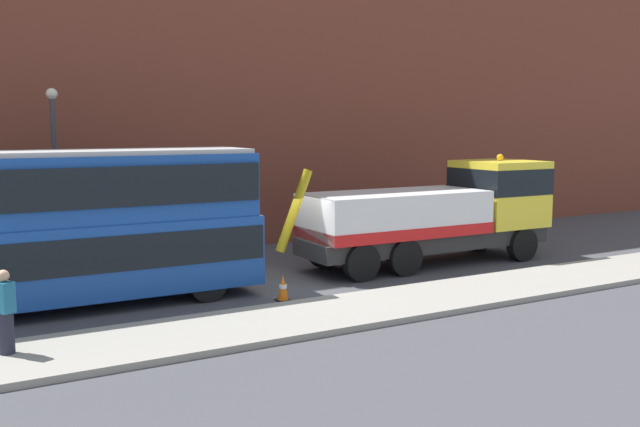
% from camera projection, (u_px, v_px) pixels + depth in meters
% --- Properties ---
extents(ground_plane, '(120.00, 120.00, 0.00)m').
position_uv_depth(ground_plane, '(276.00, 281.00, 21.28)').
color(ground_plane, '#424247').
extents(near_kerb, '(60.00, 2.80, 0.15)m').
position_uv_depth(near_kerb, '(350.00, 311.00, 17.65)').
color(near_kerb, gray).
rests_on(near_kerb, ground_plane).
extents(building_facade, '(60.00, 1.50, 16.00)m').
position_uv_depth(building_facade, '(195.00, 33.00, 26.07)').
color(building_facade, brown).
rests_on(building_facade, ground_plane).
extents(recovery_tow_truck, '(10.15, 2.71, 3.67)m').
position_uv_depth(recovery_tow_truck, '(438.00, 212.00, 23.87)').
color(recovery_tow_truck, '#2D2D2D').
rests_on(recovery_tow_truck, ground_plane).
extents(double_decker_bus, '(11.07, 2.63, 4.06)m').
position_uv_depth(double_decker_bus, '(44.00, 224.00, 17.64)').
color(double_decker_bus, '#19479E').
rests_on(double_decker_bus, ground_plane).
extents(pedestrian_onlooker, '(0.40, 0.47, 1.71)m').
position_uv_depth(pedestrian_onlooker, '(5.00, 313.00, 14.02)').
color(pedestrian_onlooker, '#232333').
rests_on(pedestrian_onlooker, near_kerb).
extents(traffic_cone_near_bus, '(0.36, 0.36, 0.72)m').
position_uv_depth(traffic_cone_near_bus, '(283.00, 288.00, 18.89)').
color(traffic_cone_near_bus, orange).
rests_on(traffic_cone_near_bus, ground_plane).
extents(street_lamp, '(0.36, 0.36, 5.83)m').
position_uv_depth(street_lamp, '(55.00, 164.00, 22.07)').
color(street_lamp, '#38383D').
rests_on(street_lamp, ground_plane).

